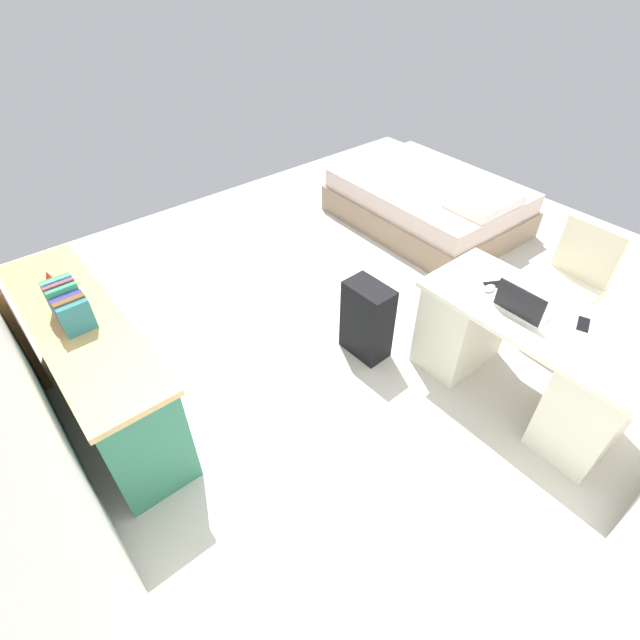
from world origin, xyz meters
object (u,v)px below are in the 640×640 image
laptop (523,306)px  computer_mouse (489,288)px  office_chair (564,291)px  suitcase_black (367,320)px  bed (428,203)px  desk (523,355)px  cell_phone_near_laptop (583,324)px  cell_phone_by_mouse (494,284)px  figurine_small (49,278)px  credenza (96,366)px

laptop → computer_mouse: (0.26, -0.04, -0.03)m
office_chair → suitcase_black: 1.54m
suitcase_black → laptop: size_ratio=2.00×
bed → suitcase_black: suitcase_black is taller
desk → office_chair: office_chair is taller
desk → cell_phone_near_laptop: bearing=-151.6°
laptop → cell_phone_by_mouse: (0.27, -0.12, -0.04)m
desk → laptop: bearing=38.6°
office_chair → bed: (1.83, -0.60, -0.18)m
cell_phone_near_laptop → figurine_small: (2.36, 2.35, 0.10)m
credenza → figurine_small: bearing=0.2°
suitcase_black → computer_mouse: computer_mouse is taller
credenza → cell_phone_by_mouse: size_ratio=13.24×
cell_phone_near_laptop → credenza: bearing=29.5°
credenza → laptop: bearing=-126.8°
desk → computer_mouse: (0.35, 0.03, 0.37)m
computer_mouse → figurine_small: size_ratio=0.91×
computer_mouse → cell_phone_by_mouse: (0.01, -0.07, -0.01)m
bed → suitcase_black: 2.17m
desk → laptop: (0.09, 0.07, 0.40)m
office_chair → credenza: (1.53, 3.05, -0.02)m
figurine_small → office_chair: bearing=-122.8°
bed → computer_mouse: (-1.66, 1.45, 0.51)m
office_chair → desk: bearing=102.4°
office_chair → suitcase_black: bearing=58.4°
computer_mouse → cell_phone_by_mouse: computer_mouse is taller
laptop → cell_phone_near_laptop: 0.36m
laptop → figurine_small: size_ratio=2.82×
bed → suitcase_black: (-1.03, 1.91, 0.07)m
office_chair → cell_phone_by_mouse: size_ratio=6.91×
laptop → desk: bearing=-141.4°
desk → cell_phone_near_laptop: (-0.22, -0.12, 0.36)m
desk → computer_mouse: computer_mouse is taller
computer_mouse → figurine_small: bearing=50.8°
desk → cell_phone_by_mouse: (0.36, -0.04, 0.36)m
laptop → bed: bearing=-37.8°
laptop → computer_mouse: laptop is taller
desk → figurine_small: bearing=46.1°
desk → credenza: credenza is taller
desk → cell_phone_near_laptop: cell_phone_near_laptop is taller
credenza → figurine_small: size_ratio=16.36×
cell_phone_by_mouse → figurine_small: 2.89m
bed → cell_phone_near_laptop: cell_phone_near_laptop is taller
bed → cell_phone_near_laptop: 2.63m
desk → cell_phone_by_mouse: cell_phone_by_mouse is taller
laptop → figurine_small: laptop is taller
credenza → suitcase_black: size_ratio=2.91×
bed → figurine_small: 3.70m
cell_phone_by_mouse → credenza: bearing=88.6°
laptop → cell_phone_by_mouse: size_ratio=2.28×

